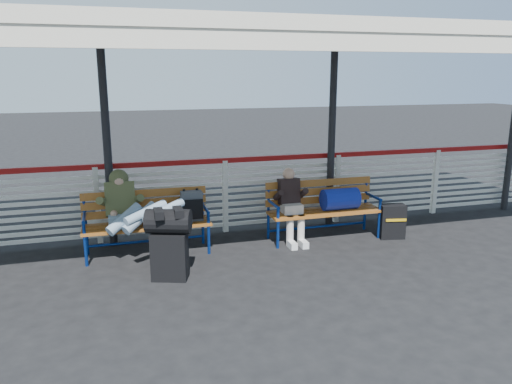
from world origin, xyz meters
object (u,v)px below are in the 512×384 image
object	(u,v)px
bench_left	(159,214)
suitcase_side	(392,221)
bench_right	(331,201)
traveler_man	(137,211)
luggage_stack	(169,241)
companion_person	(291,204)

from	to	relation	value
bench_left	suitcase_side	size ratio (longest dim) A/B	3.29
bench_left	suitcase_side	bearing A→B (deg)	-6.20
bench_right	traveler_man	xyz separation A→B (m)	(-3.01, -0.26, 0.15)
traveler_man	bench_right	bearing A→B (deg)	4.99
luggage_stack	traveler_man	world-z (taller)	traveler_man
luggage_stack	bench_left	size ratio (longest dim) A/B	0.51
bench_left	bench_right	world-z (taller)	same
companion_person	bench_left	bearing A→B (deg)	177.31
bench_right	companion_person	size ratio (longest dim) A/B	1.57
suitcase_side	luggage_stack	bearing A→B (deg)	-158.74
luggage_stack	suitcase_side	distance (m)	3.65
traveler_man	companion_person	world-z (taller)	traveler_man
traveler_man	suitcase_side	distance (m)	3.96
bench_left	suitcase_side	world-z (taller)	bench_left
bench_right	companion_person	distance (m)	0.67
traveler_man	suitcase_side	xyz separation A→B (m)	(3.94, -0.04, -0.47)
bench_right	suitcase_side	xyz separation A→B (m)	(0.93, -0.31, -0.32)
companion_person	luggage_stack	bearing A→B (deg)	-154.71
luggage_stack	traveler_man	distance (m)	0.80
companion_person	traveler_man	bearing A→B (deg)	-173.79
traveler_man	suitcase_side	bearing A→B (deg)	-0.63
bench_right	suitcase_side	size ratio (longest dim) A/B	3.29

